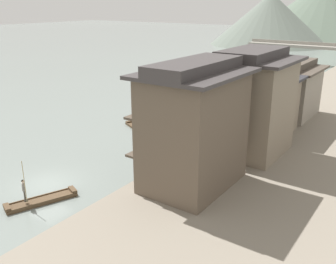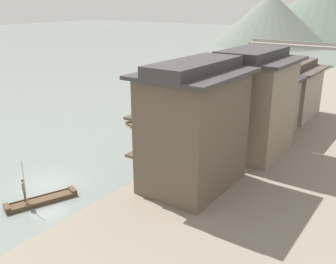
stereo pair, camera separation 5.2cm
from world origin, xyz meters
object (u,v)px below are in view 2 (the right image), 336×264
(boat_midriver_drifting, at_px, (170,104))
(mooring_post_dock_far, at_px, (256,110))
(house_waterfront_tall, at_px, (269,101))
(mooring_post_dock_mid, at_px, (214,134))
(boat_foreground_poled, at_px, (41,200))
(boat_moored_third, at_px, (249,112))
(boat_moored_second, at_px, (139,129))
(boatman_person, at_px, (24,188))
(boat_upstream_distant, at_px, (238,83))
(stone_bridge, at_px, (313,50))
(boat_moored_nearest, at_px, (289,87))
(house_waterfront_narrow, at_px, (292,89))
(house_waterfront_nearest, at_px, (194,126))
(boat_midriver_upstream, at_px, (313,77))
(boat_moored_far, at_px, (190,146))
(house_waterfront_second, at_px, (249,103))
(mooring_post_dock_near, at_px, (159,165))

(boat_midriver_drifting, xyz_separation_m, mooring_post_dock_far, (12.22, -0.07, 1.13))
(house_waterfront_tall, height_order, mooring_post_dock_mid, house_waterfront_tall)
(boat_foreground_poled, height_order, boat_moored_third, boat_moored_third)
(boat_moored_second, distance_m, boat_midriver_drifting, 11.02)
(boatman_person, relative_size, mooring_post_dock_far, 4.33)
(boat_upstream_distant, distance_m, stone_bridge, 29.42)
(boat_moored_nearest, height_order, house_waterfront_narrow, house_waterfront_narrow)
(house_waterfront_tall, bearing_deg, boat_midriver_drifting, 161.12)
(house_waterfront_nearest, relative_size, mooring_post_dock_mid, 10.49)
(boat_moored_second, height_order, mooring_post_dock_far, mooring_post_dock_far)
(mooring_post_dock_mid, bearing_deg, house_waterfront_narrow, 74.10)
(boat_moored_nearest, relative_size, mooring_post_dock_mid, 7.01)
(boat_upstream_distant, bearing_deg, boat_midriver_upstream, 54.10)
(boat_moored_far, xyz_separation_m, boat_midriver_upstream, (0.05, 41.85, 0.12))
(boat_moored_second, bearing_deg, boat_moored_third, 60.84)
(boat_foreground_poled, xyz_separation_m, boat_midriver_drifting, (-7.60, 26.59, 0.00))
(stone_bridge, bearing_deg, house_waterfront_tall, -79.27)
(boat_foreground_poled, relative_size, house_waterfront_second, 0.56)
(boat_moored_third, height_order, mooring_post_dock_near, mooring_post_dock_near)
(boat_moored_third, bearing_deg, house_waterfront_tall, -55.93)
(boatman_person, distance_m, house_waterfront_tall, 23.88)
(boat_moored_nearest, distance_m, house_waterfront_tall, 25.88)
(house_waterfront_nearest, bearing_deg, house_waterfront_narrow, 90.09)
(boat_moored_third, distance_m, mooring_post_dock_far, 3.13)
(boat_upstream_distant, xyz_separation_m, house_waterfront_narrow, (13.95, -16.22, 3.73))
(boat_foreground_poled, relative_size, house_waterfront_nearest, 0.56)
(boat_moored_third, bearing_deg, stone_bridge, 96.10)
(boat_moored_second, bearing_deg, boat_moored_nearest, 78.16)
(mooring_post_dock_mid, bearing_deg, mooring_post_dock_far, 90.00)
(mooring_post_dock_far, bearing_deg, boat_foreground_poled, -99.89)
(boat_midriver_drifting, distance_m, house_waterfront_nearest, 25.62)
(house_waterfront_narrow, bearing_deg, boat_moored_nearest, 108.29)
(boat_moored_far, xyz_separation_m, mooring_post_dock_near, (1.70, -7.27, 1.14))
(boat_moored_nearest, relative_size, boat_moored_far, 1.57)
(boat_moored_second, relative_size, house_waterfront_narrow, 0.69)
(boat_moored_third, xyz_separation_m, mooring_post_dock_near, (1.83, -21.30, 1.05))
(boatman_person, height_order, house_waterfront_nearest, house_waterfront_nearest)
(boat_foreground_poled, bearing_deg, boat_moored_third, 84.47)
(boat_midriver_upstream, relative_size, house_waterfront_narrow, 0.45)
(boat_moored_second, distance_m, boat_midriver_upstream, 41.25)
(boat_moored_third, relative_size, boat_midriver_drifting, 0.84)
(boat_midriver_drifting, xyz_separation_m, house_waterfront_second, (16.11, -11.53, 5.08))
(mooring_post_dock_far, xyz_separation_m, stone_bridge, (-6.58, 46.76, 1.97))
(boat_moored_nearest, height_order, boat_moored_far, boat_moored_nearest)
(boat_moored_nearest, relative_size, mooring_post_dock_near, 7.49)
(house_waterfront_second, bearing_deg, boat_foreground_poled, -119.48)
(boat_moored_far, distance_m, house_waterfront_narrow, 14.68)
(boat_moored_third, relative_size, mooring_post_dock_far, 5.65)
(boatman_person, distance_m, stone_bridge, 74.30)
(boat_upstream_distant, height_order, stone_bridge, stone_bridge)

